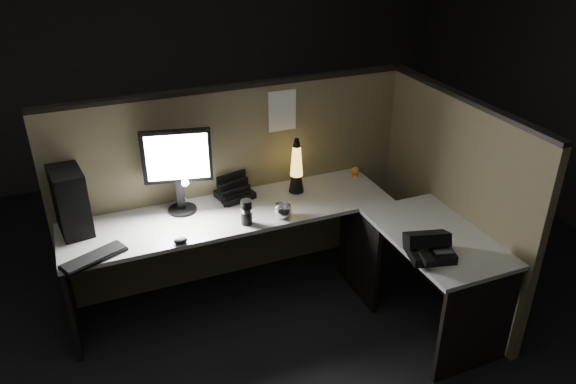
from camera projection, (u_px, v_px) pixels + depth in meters
name	position (u px, v px, depth m)	size (l,w,h in m)	color
floor	(283.00, 342.00, 3.80)	(6.00, 6.00, 0.00)	black
room_shell	(282.00, 115.00, 3.05)	(6.00, 6.00, 6.00)	silver
partition_back	(237.00, 186.00, 4.21)	(2.66, 0.06, 1.50)	brown
partition_right	(451.00, 202.00, 3.98)	(0.06, 1.66, 1.50)	brown
desk	(293.00, 245.00, 3.80)	(2.60, 1.60, 0.73)	#AFADA6
pc_tower	(69.00, 198.00, 3.63)	(0.19, 0.42, 0.44)	black
monitor	(178.00, 163.00, 3.76)	(0.46, 0.20, 0.60)	black
keyboard	(94.00, 258.00, 3.39)	(0.40, 0.13, 0.02)	black
mouse	(181.00, 241.00, 3.54)	(0.09, 0.06, 0.03)	black
clip_lamp	(184.00, 189.00, 3.90)	(0.05, 0.19, 0.25)	silver
organizer	(234.00, 192.00, 4.08)	(0.28, 0.26, 0.18)	black
lava_lamp	(296.00, 170.00, 4.10)	(0.11, 0.11, 0.42)	black
travel_mug	(246.00, 212.00, 3.72)	(0.08, 0.08, 0.18)	black
steel_mug	(283.00, 211.00, 3.81)	(0.12, 0.12, 0.10)	silver
figurine	(356.00, 171.00, 4.37)	(0.06, 0.06, 0.06)	orange
pinned_paper	(282.00, 111.00, 4.05)	(0.21, 0.00, 0.30)	white
desk_phone	(428.00, 247.00, 3.40)	(0.31, 0.31, 0.16)	black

